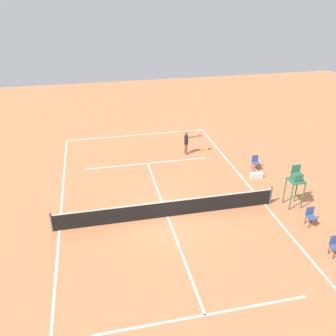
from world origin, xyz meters
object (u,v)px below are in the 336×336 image
at_px(umpire_chair, 296,180).
at_px(courtside_chair_far, 335,245).
at_px(player_serving, 187,141).
at_px(equipment_bag, 257,175).
at_px(tennis_ball, 189,161).
at_px(courtside_chair_near, 311,215).
at_px(courtside_chair_mid, 256,162).

height_order(umpire_chair, courtside_chair_far, umpire_chair).
relative_size(player_serving, equipment_bag, 2.20).
xyz_separation_m(player_serving, umpire_chair, (-3.90, 7.75, 0.61)).
bearing_deg(equipment_bag, umpire_chair, 98.41).
bearing_deg(tennis_ball, player_serving, -96.78).
relative_size(courtside_chair_far, equipment_bag, 1.25).
bearing_deg(umpire_chair, courtside_chair_near, 89.35).
relative_size(tennis_ball, courtside_chair_mid, 0.07).
relative_size(tennis_ball, courtside_chair_near, 0.07).
xyz_separation_m(player_serving, tennis_ball, (0.14, 1.22, -0.96)).
xyz_separation_m(player_serving, courtside_chair_far, (-3.66, 11.83, -0.46)).
distance_m(tennis_ball, courtside_chair_near, 9.25).
relative_size(player_serving, umpire_chair, 0.69).
height_order(tennis_ball, courtside_chair_mid, courtside_chair_mid).
xyz_separation_m(courtside_chair_near, equipment_bag, (0.48, -5.20, -0.38)).
xyz_separation_m(courtside_chair_mid, equipment_bag, (0.38, 1.07, -0.38)).
xyz_separation_m(player_serving, courtside_chair_near, (-3.88, 9.54, -0.46)).
bearing_deg(courtside_chair_near, equipment_bag, -84.68).
xyz_separation_m(courtside_chair_mid, courtside_chair_far, (0.11, 8.56, 0.00)).
bearing_deg(courtside_chair_near, player_serving, -67.87).
distance_m(player_serving, equipment_bag, 5.57).
height_order(umpire_chair, equipment_bag, umpire_chair).
bearing_deg(equipment_bag, courtside_chair_mid, -109.47).
bearing_deg(tennis_ball, courtside_chair_near, 115.81).
bearing_deg(equipment_bag, courtside_chair_far, 92.02).
bearing_deg(courtside_chair_far, player_serving, -72.82).
bearing_deg(player_serving, umpire_chair, 15.20).
xyz_separation_m(umpire_chair, courtside_chair_near, (0.02, 1.79, -1.07)).
distance_m(tennis_ball, equipment_bag, 4.72).
bearing_deg(tennis_ball, courtside_chair_far, 109.71).
relative_size(courtside_chair_near, courtside_chair_far, 1.00).
bearing_deg(courtside_chair_far, courtside_chair_near, -95.47).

